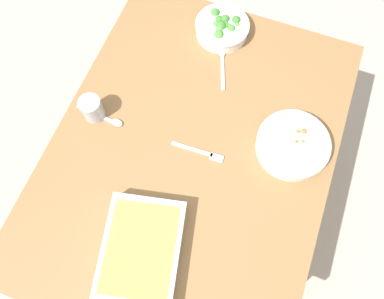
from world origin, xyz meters
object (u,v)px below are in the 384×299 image
object	(u,v)px
drink_cup	(92,109)
spoon_by_stew	(279,141)
fork_on_table	(202,152)
spoon_by_broccoli	(222,62)
baking_dish	(141,250)
stew_bowl	(292,145)
spoon_spare	(106,119)
broccoli_bowl	(222,27)

from	to	relation	value
drink_cup	spoon_by_stew	bearing A→B (deg)	-78.60
fork_on_table	spoon_by_broccoli	bearing A→B (deg)	7.93
baking_dish	drink_cup	size ratio (longest dim) A/B	4.01
baking_dish	spoon_by_broccoli	world-z (taller)	baking_dish
stew_bowl	fork_on_table	world-z (taller)	stew_bowl
stew_bowl	spoon_spare	xyz separation A→B (m)	(-0.11, 0.61, -0.03)
broccoli_bowl	spoon_by_broccoli	xyz separation A→B (m)	(-0.12, -0.04, -0.03)
spoon_by_stew	fork_on_table	xyz separation A→B (m)	(-0.13, 0.23, -0.00)
broccoli_bowl	spoon_by_broccoli	world-z (taller)	broccoli_bowl
baking_dish	spoon_by_broccoli	size ratio (longest dim) A/B	1.99
stew_bowl	spoon_by_stew	xyz separation A→B (m)	(0.01, 0.04, -0.03)
baking_dish	spoon_by_stew	size ratio (longest dim) A/B	1.97
broccoli_bowl	baking_dish	distance (m)	0.83
stew_bowl	baking_dish	world-z (taller)	same
stew_bowl	spoon_by_broccoli	bearing A→B (deg)	53.25
spoon_by_broccoli	spoon_spare	distance (m)	0.46
spoon_by_stew	spoon_spare	distance (m)	0.58
broccoli_bowl	spoon_by_stew	bearing A→B (deg)	-137.53
broccoli_bowl	baking_dish	xyz separation A→B (m)	(-0.83, -0.04, 0.00)
spoon_by_broccoli	spoon_spare	size ratio (longest dim) A/B	0.97
broccoli_bowl	stew_bowl	bearing A→B (deg)	-135.04
drink_cup	baking_dish	bearing A→B (deg)	-137.30
drink_cup	spoon_by_broccoli	size ratio (longest dim) A/B	0.50
stew_bowl	spoon_by_stew	size ratio (longest dim) A/B	1.36
baking_dish	spoon_spare	size ratio (longest dim) A/B	1.93
spoon_by_stew	drink_cup	bearing A→B (deg)	101.40
baking_dish	fork_on_table	xyz separation A→B (m)	(0.35, -0.06, -0.03)
spoon_by_stew	spoon_by_broccoli	distance (m)	0.35
baking_dish	spoon_spare	world-z (taller)	baking_dish
drink_cup	spoon_by_broccoli	bearing A→B (deg)	-44.22
broccoli_bowl	baking_dish	size ratio (longest dim) A/B	0.58
spoon_by_broccoli	baking_dish	bearing A→B (deg)	179.41
drink_cup	broccoli_bowl	bearing A→B (deg)	-31.95
spoon_spare	fork_on_table	world-z (taller)	spoon_spare
stew_bowl	drink_cup	world-z (taller)	drink_cup
drink_cup	spoon_by_stew	size ratio (longest dim) A/B	0.49
spoon_by_broccoli	spoon_spare	xyz separation A→B (m)	(-0.35, 0.29, 0.00)
spoon_by_stew	spoon_spare	xyz separation A→B (m)	(-0.13, 0.57, 0.00)
broccoli_bowl	fork_on_table	world-z (taller)	broccoli_bowl
baking_dish	broccoli_bowl	bearing A→B (deg)	2.52
spoon_by_broccoli	spoon_spare	bearing A→B (deg)	140.00
spoon_by_broccoli	fork_on_table	bearing A→B (deg)	-172.07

